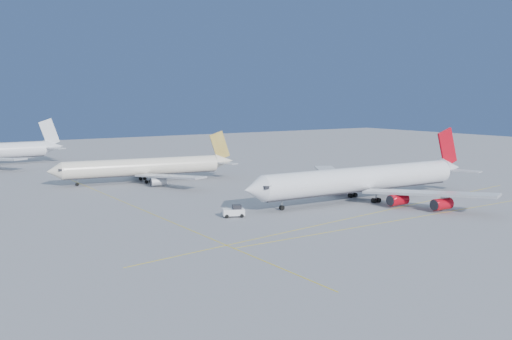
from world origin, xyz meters
The scene contains 5 objects.
ground centered at (0.00, 0.00, 0.00)m, with size 500.00×500.00×0.00m, color slate.
taxiway_lines centered at (-14.71, 6.34, 0.01)m, with size 118.86×140.00×0.02m.
airliner_virgin centered at (10.85, 6.91, 5.14)m, with size 69.05×62.06×17.05m.
airliner_etihad centered at (-22.15, 65.23, 4.47)m, with size 56.16×51.40×14.68m.
pushback_tug centered at (-26.70, 7.59, 1.18)m, with size 5.06×4.11×2.55m.
Camera 1 is at (-88.28, -93.36, 25.09)m, focal length 40.00 mm.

